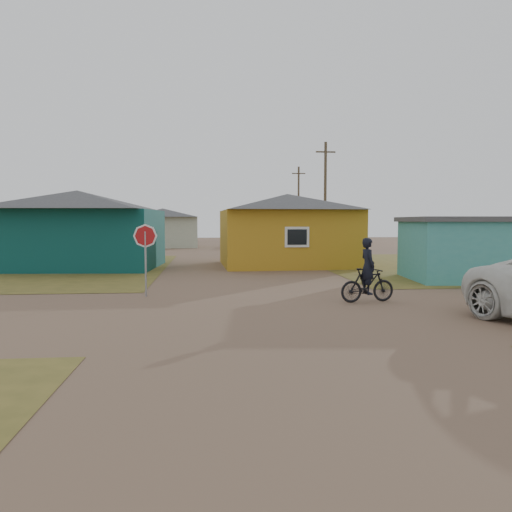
{
  "coord_description": "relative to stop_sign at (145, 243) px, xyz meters",
  "views": [
    {
      "loc": [
        -1.81,
        -13.0,
        2.43
      ],
      "look_at": [
        -0.27,
        3.0,
        1.3
      ],
      "focal_mm": 35.0,
      "sensor_mm": 36.0,
      "label": 1
    }
  ],
  "objects": [
    {
      "name": "utility_pole_near",
      "position": [
        10.32,
        18.79,
        2.41
      ],
      "size": [
        1.4,
        0.2,
        8.0
      ],
      "color": "brown",
      "rests_on": "ground"
    },
    {
      "name": "house_beige_east",
      "position": [
        13.82,
        36.79,
        0.13
      ],
      "size": [
        6.95,
        6.05,
        3.6
      ],
      "color": "gray",
      "rests_on": "ground"
    },
    {
      "name": "house_teal",
      "position": [
        -4.68,
        10.29,
        0.33
      ],
      "size": [
        8.93,
        7.08,
        4.0
      ],
      "color": "#0A3B39",
      "rests_on": "ground"
    },
    {
      "name": "house_pale_west",
      "position": [
        -2.18,
        30.79,
        0.13
      ],
      "size": [
        7.04,
        6.15,
        3.6
      ],
      "color": "#ADB59B",
      "rests_on": "ground"
    },
    {
      "name": "house_pale_north",
      "position": [
        -10.18,
        42.79,
        0.03
      ],
      "size": [
        6.28,
        5.81,
        3.4
      ],
      "color": "#ADB59B",
      "rests_on": "ground"
    },
    {
      "name": "utility_pole_far",
      "position": [
        11.32,
        34.79,
        2.41
      ],
      "size": [
        1.4,
        0.2,
        8.0
      ],
      "color": "brown",
      "rests_on": "ground"
    },
    {
      "name": "grass_ne",
      "position": [
        17.82,
        9.79,
        -1.72
      ],
      "size": [
        20.0,
        18.0,
        0.0
      ],
      "primitive_type": "cube",
      "color": "olive",
      "rests_on": "ground"
    },
    {
      "name": "stop_sign",
      "position": [
        0.0,
        0.0,
        0.0
      ],
      "size": [
        0.71,
        0.35,
        2.34
      ],
      "color": "gray",
      "rests_on": "ground"
    },
    {
      "name": "cyclist",
      "position": [
        6.75,
        -1.78,
        -1.02
      ],
      "size": [
        1.76,
        0.74,
        1.93
      ],
      "color": "black",
      "rests_on": "ground"
    },
    {
      "name": "house_yellow",
      "position": [
        6.32,
        10.78,
        0.28
      ],
      "size": [
        7.72,
        6.76,
        3.9
      ],
      "color": "#B9851C",
      "rests_on": "ground"
    },
    {
      "name": "shed_turquoise",
      "position": [
        13.32,
        3.29,
        -0.41
      ],
      "size": [
        6.71,
        4.93,
        2.6
      ],
      "color": "teal",
      "rests_on": "ground"
    },
    {
      "name": "ground",
      "position": [
        3.82,
        -3.21,
        -1.73
      ],
      "size": [
        120.0,
        120.0,
        0.0
      ],
      "primitive_type": "plane",
      "color": "brown"
    }
  ]
}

